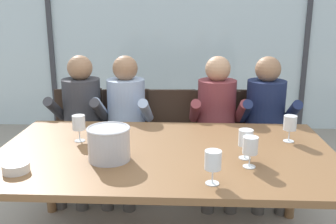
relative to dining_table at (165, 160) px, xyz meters
name	(u,v)px	position (x,y,z in m)	size (l,w,h in m)	color
ground	(171,185)	(0.00, 1.00, -0.66)	(14.00, 14.00, 0.00)	#9E9384
window_glass_panel	(177,29)	(0.00, 2.78, 0.64)	(7.27, 0.03, 2.60)	silver
window_mullion_left	(50,29)	(-1.64, 2.76, 0.64)	(0.06, 0.06, 2.60)	#38383D
window_mullion_right	(308,29)	(1.64, 2.76, 0.64)	(0.06, 0.06, 2.60)	#38383D
hillside_vineyard	(181,33)	(0.00, 6.46, 0.37)	(13.27, 2.40, 2.05)	#386633
dining_table	(165,160)	(0.00, 0.00, 0.00)	(2.07, 1.19, 0.72)	brown
chair_near_curtain	(79,131)	(-0.82, 1.00, -0.16)	(0.50, 0.50, 0.87)	#332319
chair_left_of_center	(127,132)	(-0.40, 1.00, -0.16)	(0.48, 0.48, 0.87)	#332319
chair_center	(172,133)	(0.00, 1.00, -0.16)	(0.46, 0.46, 0.87)	#332319
chair_right_of_center	(215,134)	(0.38, 0.99, -0.16)	(0.46, 0.46, 0.87)	#332319
chair_near_window_right	(257,133)	(0.75, 1.02, -0.16)	(0.47, 0.47, 0.87)	#332319
person_charcoal_jacket	(80,117)	(-0.77, 0.87, 0.02)	(0.48, 0.62, 1.18)	#38383D
person_pale_blue_shirt	(125,118)	(-0.39, 0.87, 0.02)	(0.48, 0.62, 1.18)	#9EB2D1
person_maroon_top	(217,119)	(0.39, 0.87, 0.02)	(0.47, 0.62, 1.18)	brown
person_navy_polo	(267,119)	(0.79, 0.87, 0.02)	(0.46, 0.61, 1.18)	#192347
ice_bucket_primary	(109,143)	(-0.31, -0.15, 0.16)	(0.25, 0.25, 0.19)	#B7B7BC
tasting_bowl	(16,168)	(-0.78, -0.35, 0.09)	(0.14, 0.14, 0.05)	silver
wine_glass_by_left_taster	(290,123)	(0.80, 0.21, 0.19)	(0.08, 0.08, 0.17)	silver
wine_glass_near_bucket	(246,139)	(0.47, -0.10, 0.18)	(0.08, 0.08, 0.17)	silver
wine_glass_center_pour	(79,123)	(-0.57, 0.15, 0.19)	(0.08, 0.08, 0.17)	silver
wine_glass_by_right_taster	(213,162)	(0.26, -0.44, 0.18)	(0.08, 0.08, 0.17)	silver
wine_glass_spare_empty	(250,146)	(0.47, -0.22, 0.19)	(0.08, 0.08, 0.17)	silver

